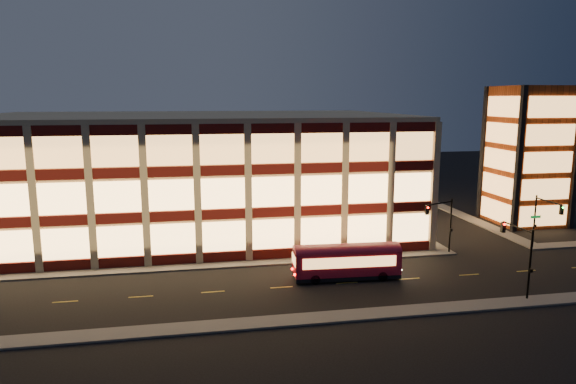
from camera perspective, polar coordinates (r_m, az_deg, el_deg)
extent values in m
plane|color=black|center=(51.17, -6.35, -8.42)|extent=(200.00, 200.00, 0.00)
cube|color=#514F4C|center=(51.99, -9.77, -8.11)|extent=(54.00, 2.00, 0.15)
cube|color=#514F4C|center=(72.29, 11.12, -2.90)|extent=(2.00, 30.00, 0.15)
cube|color=#514F4C|center=(76.97, 18.77, -2.45)|extent=(2.00, 30.00, 0.15)
cube|color=#514F4C|center=(39.08, -4.91, -14.39)|extent=(100.00, 2.00, 0.15)
cube|color=tan|center=(66.03, -10.16, 2.00)|extent=(50.00, 30.00, 14.00)
cube|color=tan|center=(65.39, -10.36, 8.30)|extent=(50.40, 30.40, 0.50)
cube|color=#470C0A|center=(52.65, -9.80, -7.22)|extent=(50.10, 0.25, 1.00)
cube|color=#F5B766|center=(52.08, -9.87, -5.01)|extent=(49.00, 0.20, 3.00)
cube|color=#470C0A|center=(71.85, 10.49, -2.49)|extent=(0.25, 30.10, 1.00)
cube|color=#F5B766|center=(71.41, 10.53, -0.85)|extent=(0.20, 29.00, 3.00)
cube|color=#470C0A|center=(51.50, -9.95, -2.55)|extent=(50.10, 0.25, 1.00)
cube|color=#F5B766|center=(51.10, -10.02, -0.24)|extent=(49.00, 0.20, 3.00)
cube|color=#470C0A|center=(71.02, 10.60, 0.98)|extent=(0.25, 30.10, 1.00)
cube|color=#F5B766|center=(70.70, 10.64, 2.65)|extent=(0.20, 29.00, 3.00)
cube|color=#470C0A|center=(50.72, -10.11, 2.31)|extent=(50.10, 0.25, 1.00)
cube|color=#F5B766|center=(50.49, -10.18, 4.67)|extent=(49.00, 0.20, 3.00)
cube|color=#470C0A|center=(70.45, 10.72, 4.51)|extent=(0.25, 30.10, 1.00)
cube|color=#F5B766|center=(70.26, 10.76, 6.21)|extent=(0.20, 29.00, 3.00)
cube|color=#8C3814|center=(74.61, 25.07, 3.68)|extent=(8.00, 8.00, 18.00)
cube|color=black|center=(69.07, 24.27, 3.28)|extent=(0.60, 0.60, 18.00)
cube|color=black|center=(73.91, 29.39, 3.27)|extent=(0.60, 0.60, 18.00)
cube|color=black|center=(75.74, 20.86, 4.07)|extent=(0.60, 0.60, 18.00)
cube|color=black|center=(80.17, 25.76, 4.03)|extent=(0.60, 0.60, 18.00)
cube|color=#F6A756|center=(72.46, 26.49, -2.38)|extent=(6.60, 0.16, 2.60)
cube|color=#F6A756|center=(73.41, 22.05, -1.89)|extent=(0.16, 6.60, 2.60)
cube|color=#F6A756|center=(71.85, 26.71, 0.27)|extent=(6.60, 0.16, 2.60)
cube|color=#F6A756|center=(72.81, 22.23, 0.73)|extent=(0.16, 6.60, 2.60)
cube|color=#F6A756|center=(71.39, 26.93, 2.95)|extent=(6.60, 0.16, 2.60)
cube|color=#F6A756|center=(72.37, 22.41, 3.38)|extent=(0.16, 6.60, 2.60)
cube|color=#F6A756|center=(71.10, 27.16, 5.67)|extent=(6.60, 0.16, 2.60)
cube|color=#F6A756|center=(72.08, 22.60, 6.06)|extent=(0.16, 6.60, 2.60)
cube|color=#F6A756|center=(70.97, 27.39, 8.40)|extent=(6.60, 0.16, 2.60)
cube|color=#F6A756|center=(71.95, 22.79, 8.76)|extent=(0.16, 6.60, 2.60)
cylinder|color=black|center=(57.54, 17.60, -3.62)|extent=(0.18, 0.18, 6.00)
cylinder|color=black|center=(55.52, 16.52, -1.20)|extent=(3.56, 1.63, 0.14)
cube|color=black|center=(54.19, 15.19, -1.95)|extent=(0.32, 0.32, 0.95)
sphere|color=#FF0C05|center=(53.97, 15.29, -1.68)|extent=(0.20, 0.20, 0.20)
cube|color=black|center=(57.47, 17.67, -4.05)|extent=(0.25, 0.18, 0.28)
cylinder|color=black|center=(62.81, 25.69, -3.01)|extent=(0.18, 0.18, 6.00)
cylinder|color=black|center=(60.73, 26.99, -0.94)|extent=(0.14, 4.00, 0.14)
cube|color=black|center=(59.28, 28.12, -1.78)|extent=(0.32, 0.32, 0.95)
sphere|color=#0CFF26|center=(59.09, 28.25, -1.53)|extent=(0.20, 0.20, 0.20)
cube|color=black|center=(62.75, 25.77, -3.41)|extent=(0.25, 0.18, 0.28)
cube|color=#0C7226|center=(62.57, 25.82, -2.51)|extent=(1.20, 0.06, 0.28)
cylinder|color=black|center=(46.69, 25.28, -7.36)|extent=(0.18, 0.18, 6.00)
cylinder|color=black|center=(47.57, 24.14, -3.58)|extent=(0.14, 4.00, 0.14)
cube|color=black|center=(49.28, 22.79, -3.62)|extent=(0.32, 0.32, 0.95)
sphere|color=#FF0C05|center=(49.07, 22.93, -3.33)|extent=(0.20, 0.20, 0.20)
cube|color=black|center=(46.66, 25.39, -7.90)|extent=(0.25, 0.18, 0.28)
cube|color=maroon|center=(47.88, 6.51, -7.66)|extent=(9.85, 2.90, 2.24)
cube|color=black|center=(48.31, 6.48, -9.14)|extent=(9.85, 2.90, 0.34)
cylinder|color=black|center=(46.64, 3.03, -9.69)|extent=(0.89, 0.33, 0.88)
cylinder|color=black|center=(48.63, 2.56, -8.83)|extent=(0.89, 0.33, 0.88)
cylinder|color=black|center=(48.14, 10.44, -9.20)|extent=(0.89, 0.33, 0.88)
cylinder|color=black|center=(50.07, 9.68, -8.40)|extent=(0.89, 0.33, 0.88)
cube|color=#F6A756|center=(46.65, 6.89, -7.78)|extent=(8.57, 0.47, 0.97)
cube|color=#F6A756|center=(48.95, 6.16, -6.89)|extent=(8.57, 0.47, 0.97)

